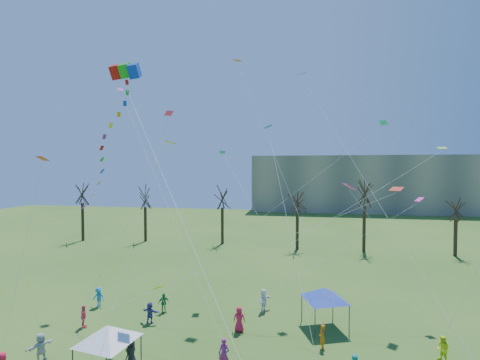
% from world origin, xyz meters
% --- Properties ---
extents(distant_building, '(60.00, 14.00, 15.00)m').
position_xyz_m(distant_building, '(22.00, 82.00, 7.50)').
color(distant_building, gray).
rests_on(distant_building, ground).
extents(bare_tree_row, '(70.51, 6.95, 10.37)m').
position_xyz_m(bare_tree_row, '(2.50, 35.68, 6.60)').
color(bare_tree_row, black).
rests_on(bare_tree_row, ground).
extents(big_box_kite, '(6.71, 6.42, 21.72)m').
position_xyz_m(big_box_kite, '(-7.30, 5.51, 13.02)').
color(big_box_kite, red).
rests_on(big_box_kite, ground).
extents(canopy_tent_white, '(3.81, 3.81, 2.90)m').
position_xyz_m(canopy_tent_white, '(-6.60, 3.63, 2.46)').
color(canopy_tent_white, '#3F3F44').
rests_on(canopy_tent_white, ground).
extents(canopy_tent_blue, '(3.68, 3.68, 2.93)m').
position_xyz_m(canopy_tent_blue, '(5.79, 11.59, 2.48)').
color(canopy_tent_blue, '#3F3F44').
rests_on(canopy_tent_blue, ground).
extents(festival_crowd, '(26.71, 14.42, 1.82)m').
position_xyz_m(festival_crowd, '(-1.22, 6.58, 0.85)').
color(festival_crowd, red).
rests_on(festival_crowd, ground).
extents(small_kites_aloft, '(28.77, 18.49, 30.45)m').
position_xyz_m(small_kites_aloft, '(2.08, 11.42, 12.83)').
color(small_kites_aloft, red).
rests_on(small_kites_aloft, ground).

